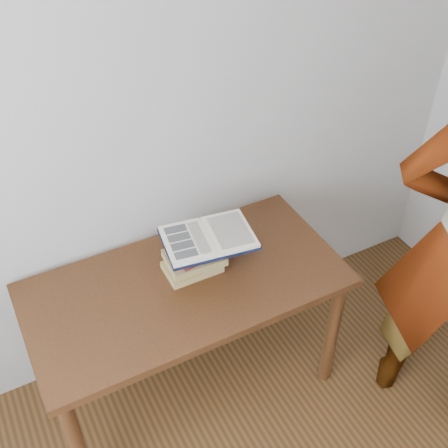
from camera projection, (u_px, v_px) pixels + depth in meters
desk at (187, 298)px, 2.39m from camera, size 1.33×0.66×0.71m
book_stack at (194, 256)px, 2.34m from camera, size 0.26×0.21×0.15m
open_book at (209, 238)px, 2.29m from camera, size 0.40×0.31×0.03m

